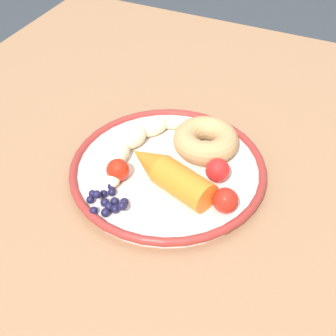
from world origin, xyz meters
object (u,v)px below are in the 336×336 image
object	(u,v)px
plate	(168,169)
tomato_mid	(225,201)
tomato_near	(118,170)
tomato_far	(218,170)
donut	(206,140)
dining_table	(188,201)
banana	(139,141)
blueberry_pile	(108,201)
carrot_orange	(168,174)

from	to	relation	value
plate	tomato_mid	distance (m)	0.11
tomato_near	tomato_mid	bearing A→B (deg)	92.39
plate	tomato_far	distance (m)	0.07
tomato_mid	donut	bearing A→B (deg)	-146.78
dining_table	banana	distance (m)	0.14
tomato_near	tomato_mid	world-z (taller)	tomato_mid
plate	dining_table	bearing A→B (deg)	158.34
blueberry_pile	tomato_near	world-z (taller)	tomato_near
plate	tomato_mid	xyz separation A→B (m)	(0.04, 0.10, 0.02)
dining_table	tomato_mid	xyz separation A→B (m)	(0.08, 0.08, 0.12)
carrot_orange	blueberry_pile	size ratio (longest dim) A/B	2.31
tomato_far	dining_table	bearing A→B (deg)	-121.19
banana	tomato_far	distance (m)	0.13
donut	tomato_near	world-z (taller)	donut
plate	banana	size ratio (longest dim) A/B	1.46
tomato_far	blueberry_pile	bearing A→B (deg)	-46.96
tomato_mid	tomato_far	world-z (taller)	same
banana	carrot_orange	size ratio (longest dim) A/B	1.33
tomato_near	tomato_far	bearing A→B (deg)	114.05
dining_table	tomato_far	world-z (taller)	tomato_far
blueberry_pile	tomato_mid	xyz separation A→B (m)	(-0.06, 0.14, 0.01)
plate	banana	distance (m)	0.06
carrot_orange	donut	distance (m)	0.09
dining_table	banana	bearing A→B (deg)	-76.77
dining_table	donut	xyz separation A→B (m)	(-0.02, 0.02, 0.12)
donut	tomato_far	size ratio (longest dim) A/B	2.82
tomato_mid	dining_table	bearing A→B (deg)	-134.55
banana	tomato_near	distance (m)	0.07
banana	tomato_far	bearing A→B (deg)	82.93
plate	tomato_near	world-z (taller)	tomato_near
dining_table	banana	size ratio (longest dim) A/B	5.16
dining_table	carrot_orange	xyz separation A→B (m)	(0.07, -0.00, 0.12)
carrot_orange	tomato_mid	bearing A→B (deg)	82.71
plate	donut	xyz separation A→B (m)	(-0.06, 0.03, 0.02)
dining_table	plate	distance (m)	0.11
plate	carrot_orange	distance (m)	0.04
blueberry_pile	tomato_mid	distance (m)	0.15
blueberry_pile	carrot_orange	bearing A→B (deg)	140.02
tomato_near	carrot_orange	bearing A→B (deg)	104.26
tomato_mid	tomato_far	xyz separation A→B (m)	(-0.05, -0.03, 0.00)
tomato_far	carrot_orange	bearing A→B (deg)	-55.88
tomato_mid	tomato_far	bearing A→B (deg)	-149.72
blueberry_pile	tomato_near	size ratio (longest dim) A/B	1.95
carrot_orange	tomato_mid	distance (m)	0.09
donut	tomato_mid	world-z (taller)	donut
plate	banana	bearing A→B (deg)	-111.81
dining_table	banana	world-z (taller)	banana
tomato_far	tomato_near	bearing A→B (deg)	-65.95
dining_table	donut	size ratio (longest dim) A/B	10.30
donut	tomato_near	xyz separation A→B (m)	(0.11, -0.09, -0.00)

